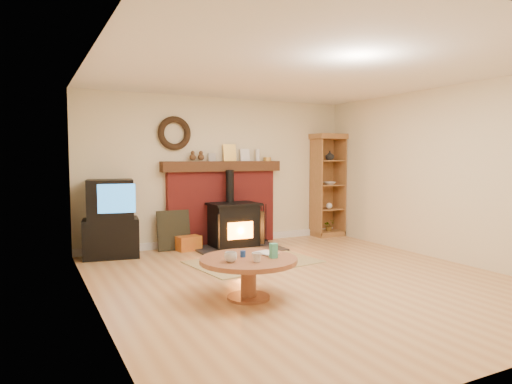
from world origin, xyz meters
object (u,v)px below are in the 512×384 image
wood_stove (234,226)px  tv_unit (111,220)px  curio_cabinet (327,185)px  coffee_table (249,266)px

wood_stove → tv_unit: (-2.01, 0.19, 0.20)m
wood_stove → tv_unit: size_ratio=1.16×
wood_stove → curio_cabinet: (2.14, 0.28, 0.63)m
tv_unit → curio_cabinet: bearing=1.2°
tv_unit → coffee_table: 3.03m
tv_unit → coffee_table: (0.98, -2.86, -0.21)m
curio_cabinet → tv_unit: bearing=-178.8°
tv_unit → curio_cabinet: (4.14, 0.09, 0.43)m
wood_stove → tv_unit: bearing=174.5°
curio_cabinet → coffee_table: size_ratio=1.87×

